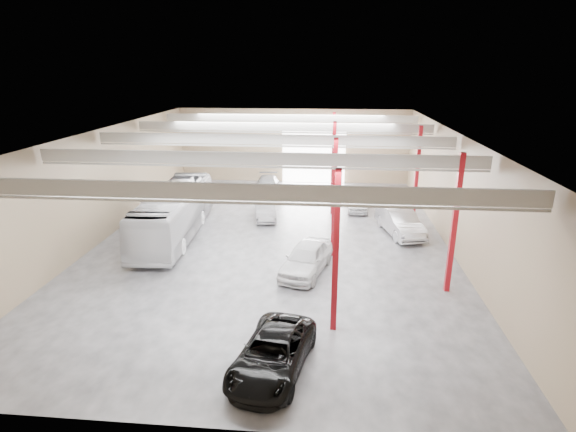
% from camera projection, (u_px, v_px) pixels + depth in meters
% --- Properties ---
extents(depot_shell, '(22.12, 32.12, 7.06)m').
position_uv_depth(depot_shell, '(276.00, 164.00, 27.96)').
color(depot_shell, '#414145').
rests_on(depot_shell, ground).
extents(coach_bus, '(3.42, 11.87, 3.27)m').
position_uv_depth(coach_bus, '(174.00, 212.00, 29.41)').
color(coach_bus, silver).
rests_on(coach_bus, ground).
extents(black_sedan, '(3.28, 5.44, 1.41)m').
position_uv_depth(black_sedan, '(273.00, 354.00, 16.43)').
color(black_sedan, black).
rests_on(black_sedan, ground).
extents(car_row_a, '(3.18, 5.22, 1.66)m').
position_uv_depth(car_row_a, '(306.00, 258.00, 24.35)').
color(car_row_a, white).
rests_on(car_row_a, ground).
extents(car_row_b, '(2.19, 4.32, 1.36)m').
position_uv_depth(car_row_b, '(265.00, 209.00, 33.22)').
color(car_row_b, '#A09FA4').
rests_on(car_row_b, ground).
extents(car_row_c, '(2.43, 5.10, 1.43)m').
position_uv_depth(car_row_c, '(267.00, 185.00, 39.96)').
color(car_row_c, slate).
rests_on(car_row_c, ground).
extents(car_right_near, '(2.99, 5.44, 1.70)m').
position_uv_depth(car_right_near, '(400.00, 222.00, 29.99)').
color(car_right_near, '#B4B3B8').
rests_on(car_right_near, ground).
extents(car_right_far, '(1.66, 3.92, 1.32)m').
position_uv_depth(car_right_far, '(358.00, 202.00, 35.18)').
color(car_right_far, white).
rests_on(car_right_far, ground).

